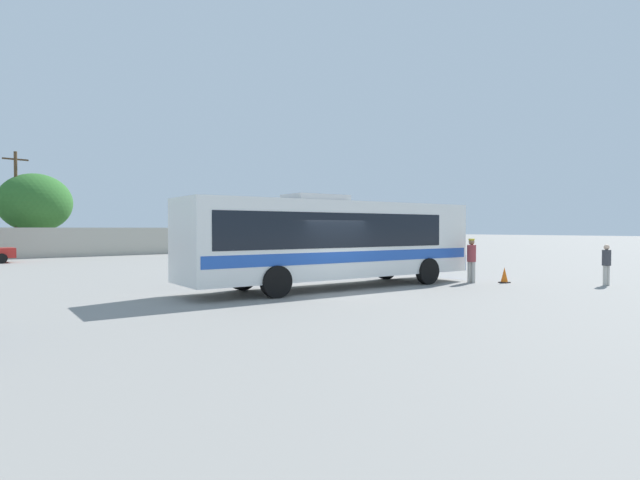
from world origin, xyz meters
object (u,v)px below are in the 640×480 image
object	(u,v)px
coach_bus_white_blue	(332,239)
attendant_by_bus_door	(471,258)
utility_pole_near	(16,202)
roadside_tree_midright	(35,203)
passenger_waiting_on_apron	(606,262)
traffic_cone_on_apron	(504,275)

from	to	relation	value
coach_bus_white_blue	attendant_by_bus_door	bearing A→B (deg)	-23.33
utility_pole_near	roadside_tree_midright	bearing A→B (deg)	18.66
passenger_waiting_on_apron	utility_pole_near	size ratio (longest dim) A/B	0.20
roadside_tree_midright	traffic_cone_on_apron	bearing A→B (deg)	-73.05
coach_bus_white_blue	attendant_by_bus_door	world-z (taller)	coach_bus_white_blue
attendant_by_bus_door	roadside_tree_midright	size ratio (longest dim) A/B	0.27
roadside_tree_midright	traffic_cone_on_apron	distance (m)	36.32
attendant_by_bus_door	roadside_tree_midright	distance (m)	35.11
passenger_waiting_on_apron	traffic_cone_on_apron	world-z (taller)	passenger_waiting_on_apron
attendant_by_bus_door	roadside_tree_midright	bearing A→B (deg)	105.82
attendant_by_bus_door	utility_pole_near	size ratio (longest dim) A/B	0.22
utility_pole_near	passenger_waiting_on_apron	bearing A→B (deg)	-69.17
passenger_waiting_on_apron	utility_pole_near	world-z (taller)	utility_pole_near
coach_bus_white_blue	utility_pole_near	xyz separation A→B (m)	(-5.44, 30.80, 2.42)
passenger_waiting_on_apron	utility_pole_near	xyz separation A→B (m)	(-14.12, 37.10, 3.36)
coach_bus_white_blue	traffic_cone_on_apron	size ratio (longest dim) A/B	18.80
coach_bus_white_blue	utility_pole_near	distance (m)	31.37
passenger_waiting_on_apron	roadside_tree_midright	world-z (taller)	roadside_tree_midright
passenger_waiting_on_apron	roadside_tree_midright	distance (m)	39.81
utility_pole_near	traffic_cone_on_apron	size ratio (longest dim) A/B	12.74
coach_bus_white_blue	roadside_tree_midright	distance (m)	31.63
coach_bus_white_blue	utility_pole_near	size ratio (longest dim) A/B	1.48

